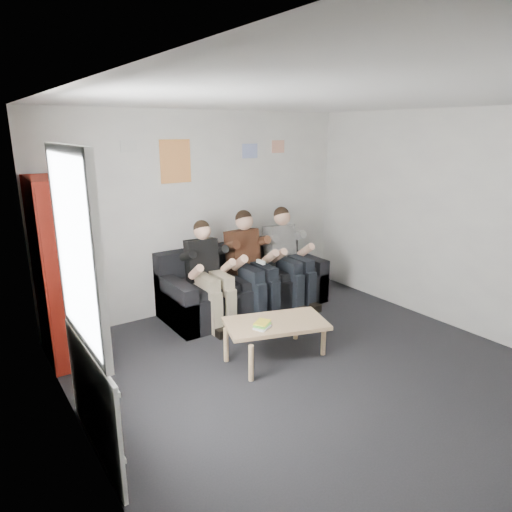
{
  "coord_description": "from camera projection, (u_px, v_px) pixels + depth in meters",
  "views": [
    {
      "loc": [
        -2.92,
        -3.02,
        2.46
      ],
      "look_at": [
        0.04,
        1.3,
        0.99
      ],
      "focal_mm": 32.0,
      "sensor_mm": 36.0,
      "label": 1
    }
  ],
  "objects": [
    {
      "name": "person_right",
      "position": [
        289.0,
        257.0,
        6.48
      ],
      "size": [
        0.42,
        0.91,
        1.39
      ],
      "rotation": [
        0.0,
        0.0,
        -0.02
      ],
      "color": "white",
      "rests_on": "sofa"
    },
    {
      "name": "sofa",
      "position": [
        244.0,
        286.0,
        6.39
      ],
      "size": [
        2.3,
        0.94,
        0.89
      ],
      "color": "black",
      "rests_on": "ground"
    },
    {
      "name": "poster_large",
      "position": [
        175.0,
        161.0,
        5.85
      ],
      "size": [
        0.42,
        0.01,
        0.55
      ],
      "primitive_type": "cube",
      "color": "#E4BC50",
      "rests_on": "room_shell"
    },
    {
      "name": "coffee_table",
      "position": [
        276.0,
        326.0,
        4.97
      ],
      "size": [
        1.08,
        0.6,
        0.43
      ],
      "rotation": [
        0.0,
        0.0,
        -0.31
      ],
      "color": "tan",
      "rests_on": "ground"
    },
    {
      "name": "game_cases",
      "position": [
        262.0,
        325.0,
        4.82
      ],
      "size": [
        0.22,
        0.19,
        0.04
      ],
      "rotation": [
        0.0,
        0.0,
        0.41
      ],
      "color": "white",
      "rests_on": "coffee_table"
    },
    {
      "name": "poster_blue",
      "position": [
        250.0,
        151.0,
        6.45
      ],
      "size": [
        0.25,
        0.01,
        0.2
      ],
      "primitive_type": "cube",
      "color": "#3F68D8",
      "rests_on": "room_shell"
    },
    {
      "name": "bookshelf",
      "position": [
        55.0,
        271.0,
        4.84
      ],
      "size": [
        0.3,
        0.89,
        1.99
      ],
      "rotation": [
        0.0,
        0.0,
        -0.06
      ],
      "color": "maroon",
      "rests_on": "ground"
    },
    {
      "name": "window",
      "position": [
        85.0,
        332.0,
        3.32
      ],
      "size": [
        0.05,
        1.3,
        2.36
      ],
      "color": "white",
      "rests_on": "room_shell"
    },
    {
      "name": "person_left",
      "position": [
        210.0,
        274.0,
        5.79
      ],
      "size": [
        0.4,
        0.85,
        1.34
      ],
      "rotation": [
        0.0,
        0.0,
        -0.14
      ],
      "color": "black",
      "rests_on": "sofa"
    },
    {
      "name": "poster_pink",
      "position": [
        278.0,
        147.0,
        6.71
      ],
      "size": [
        0.22,
        0.01,
        0.18
      ],
      "primitive_type": "cube",
      "color": "#CA3F9D",
      "rests_on": "room_shell"
    },
    {
      "name": "person_middle",
      "position": [
        252.0,
        264.0,
        6.13
      ],
      "size": [
        0.43,
        0.92,
        1.41
      ],
      "rotation": [
        0.0,
        0.0,
        0.06
      ],
      "color": "#4A2818",
      "rests_on": "sofa"
    },
    {
      "name": "room_shell",
      "position": [
        330.0,
        251.0,
        4.28
      ],
      "size": [
        5.0,
        5.0,
        5.0
      ],
      "color": "black",
      "rests_on": "ground"
    },
    {
      "name": "radiator",
      "position": [
        104.0,
        410.0,
        3.54
      ],
      "size": [
        0.1,
        0.64,
        0.6
      ],
      "color": "silver",
      "rests_on": "ground"
    },
    {
      "name": "poster_sign",
      "position": [
        129.0,
        146.0,
        5.47
      ],
      "size": [
        0.2,
        0.01,
        0.14
      ],
      "primitive_type": "cube",
      "color": "silver",
      "rests_on": "room_shell"
    }
  ]
}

